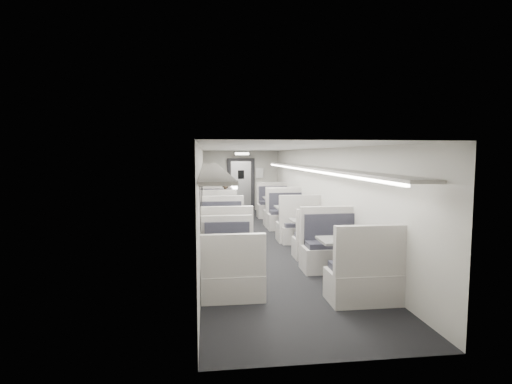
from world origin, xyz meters
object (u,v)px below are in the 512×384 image
object	(u,v)px
booth_left_a	(218,210)
passenger	(225,203)
booth_right_a	(278,209)
exit_sign	(242,154)
booth_left_b	(220,220)
vestibule_door	(241,185)
booth_right_c	(308,234)
booth_left_d	(230,264)
booth_right_b	(292,220)
booth_right_d	(346,261)
booth_left_c	(224,235)

from	to	relation	value
booth_left_a	passenger	bearing A→B (deg)	-70.97
booth_right_a	exit_sign	distance (m)	3.12
booth_left_b	exit_sign	xyz separation A→B (m)	(1.00, 4.13, 1.90)
booth_left_a	booth_right_a	size ratio (longest dim) A/B	0.94
vestibule_door	booth_right_c	bearing A→B (deg)	-81.66
booth_left_d	vestibule_door	world-z (taller)	vestibule_door
booth_right_b	exit_sign	bearing A→B (deg)	102.41
booth_right_d	booth_left_a	bearing A→B (deg)	106.66
booth_left_a	exit_sign	xyz separation A→B (m)	(1.00, 2.23, 1.89)
booth_right_b	booth_left_b	bearing A→B (deg)	168.17
booth_left_d	booth_right_c	distance (m)	3.06
booth_left_c	exit_sign	bearing A→B (deg)	81.05
booth_left_d	exit_sign	bearing A→B (deg)	83.40
booth_left_d	booth_right_a	xyz separation A→B (m)	(2.00, 6.35, 0.06)
booth_left_d	booth_right_b	world-z (taller)	booth_right_b
booth_right_c	exit_sign	xyz separation A→B (m)	(-1.00, 6.33, 1.91)
booth_right_a	booth_right_b	xyz separation A→B (m)	(0.00, -2.25, -0.01)
booth_right_c	booth_right_a	bearing A→B (deg)	90.00
passenger	booth_right_d	bearing A→B (deg)	-50.22
passenger	booth_left_b	bearing A→B (deg)	-76.05
booth_right_a	vestibule_door	world-z (taller)	vestibule_door
booth_left_b	booth_right_d	xyz separation A→B (m)	(2.00, -4.79, 0.03)
booth_right_a	booth_right_b	distance (m)	2.25
booth_left_b	booth_right_a	world-z (taller)	booth_right_a
booth_left_a	booth_left_b	size ratio (longest dim) A/B	1.02
booth_right_a	booth_right_c	world-z (taller)	booth_right_a
booth_right_a	booth_right_c	bearing A→B (deg)	-90.00
booth_right_b	booth_right_a	bearing A→B (deg)	90.00
booth_left_d	passenger	size ratio (longest dim) A/B	1.39
booth_left_c	booth_left_d	xyz separation A→B (m)	(0.00, -2.29, -0.04)
booth_left_a	booth_right_c	xyz separation A→B (m)	(2.00, -4.11, -0.02)
booth_left_b	booth_right_d	size ratio (longest dim) A/B	0.93
booth_left_d	exit_sign	xyz separation A→B (m)	(1.00, 8.64, 1.92)
booth_right_d	vestibule_door	distance (m)	9.47
booth_right_a	exit_sign	size ratio (longest dim) A/B	3.77
passenger	vestibule_door	world-z (taller)	vestibule_door
booth_left_b	booth_right_a	bearing A→B (deg)	42.48
booth_left_d	booth_right_b	size ratio (longest dim) A/B	0.87
booth_left_c	vestibule_door	world-z (taller)	vestibule_door
booth_left_b	booth_left_d	distance (m)	4.52
booth_left_c	exit_sign	xyz separation A→B (m)	(1.00, 6.35, 1.88)
booth_right_b	booth_right_d	distance (m)	4.37
booth_left_a	booth_right_b	size ratio (longest dim) A/B	0.96
booth_left_b	booth_right_c	bearing A→B (deg)	-47.83
booth_left_d	passenger	bearing A→B (deg)	87.90
booth_left_a	exit_sign	size ratio (longest dim) A/B	3.53
booth_left_d	exit_sign	world-z (taller)	exit_sign
booth_left_c	vestibule_door	bearing A→B (deg)	81.68
booth_left_c	passenger	distance (m)	3.53
exit_sign	booth_right_d	bearing A→B (deg)	-83.60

